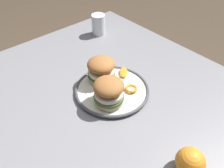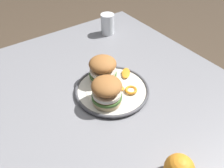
% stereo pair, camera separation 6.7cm
% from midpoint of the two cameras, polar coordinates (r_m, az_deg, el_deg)
% --- Properties ---
extents(dining_table, '(1.11, 1.06, 0.74)m').
position_cam_midpoint_polar(dining_table, '(0.97, -0.71, -6.25)').
color(dining_table, gray).
rests_on(dining_table, ground).
extents(dinner_plate, '(0.29, 0.29, 0.02)m').
position_cam_midpoint_polar(dinner_plate, '(0.89, 2.16, -1.54)').
color(dinner_plate, silver).
rests_on(dinner_plate, dining_table).
extents(sandwich_half_left, '(0.15, 0.15, 0.10)m').
position_cam_midpoint_polar(sandwich_half_left, '(0.80, 1.07, -1.81)').
color(sandwich_half_left, beige).
rests_on(sandwich_half_left, dinner_plate).
extents(sandwich_half_right, '(0.15, 0.15, 0.10)m').
position_cam_midpoint_polar(sandwich_half_right, '(0.90, -0.20, 3.85)').
color(sandwich_half_right, beige).
rests_on(sandwich_half_right, dinner_plate).
extents(orange_peel_curled, '(0.05, 0.05, 0.01)m').
position_cam_midpoint_polar(orange_peel_curled, '(0.88, 7.05, -1.59)').
color(orange_peel_curled, orange).
rests_on(orange_peel_curled, dinner_plate).
extents(orange_peel_strip_long, '(0.07, 0.07, 0.01)m').
position_cam_midpoint_polar(orange_peel_strip_long, '(0.95, 5.56, 2.73)').
color(orange_peel_strip_long, orange).
rests_on(orange_peel_strip_long, dinner_plate).
extents(orange_peel_strip_short, '(0.07, 0.05, 0.01)m').
position_cam_midpoint_polar(orange_peel_strip_short, '(0.89, 3.57, -0.84)').
color(orange_peel_strip_short, orange).
rests_on(orange_peel_strip_short, dinner_plate).
extents(drinking_glass, '(0.07, 0.07, 0.11)m').
position_cam_midpoint_polar(drinking_glass, '(1.25, 0.45, 14.54)').
color(drinking_glass, white).
rests_on(drinking_glass, dining_table).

